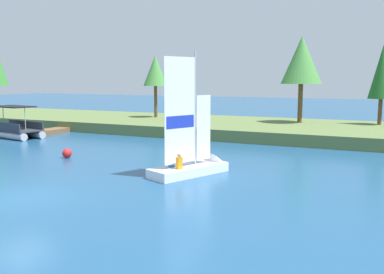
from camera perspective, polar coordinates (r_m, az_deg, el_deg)
ground_plane at (r=18.82m, az=-21.85°, el=-7.50°), size 200.00×200.00×0.00m
shore_bank at (r=39.16m, az=5.25°, el=1.34°), size 80.00×12.59×0.92m
shoreline_tree_midleft at (r=43.80m, az=-4.88°, el=8.68°), size 2.44×2.44×6.21m
shoreline_tree_centre at (r=39.35m, az=14.32°, el=9.81°), size 3.53×3.53×7.58m
shoreline_tree_midright at (r=39.74m, az=23.91°, el=7.87°), size 2.14×2.14×6.72m
wooden_dock at (r=39.79m, az=-18.33°, el=0.71°), size 1.46×4.61×0.40m
sailboat at (r=22.00m, az=0.96°, el=-3.50°), size 3.11×4.95×6.60m
pontoon_boat at (r=38.22m, az=-22.46°, el=0.91°), size 5.63×3.19×2.58m
channel_buoy at (r=27.22m, az=-16.23°, el=-2.08°), size 0.57×0.57×0.57m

